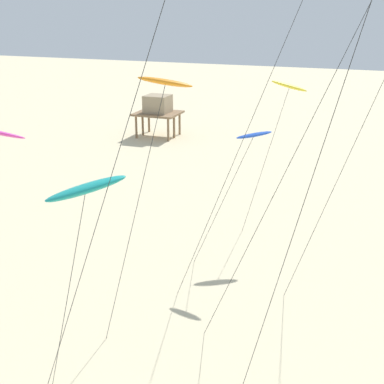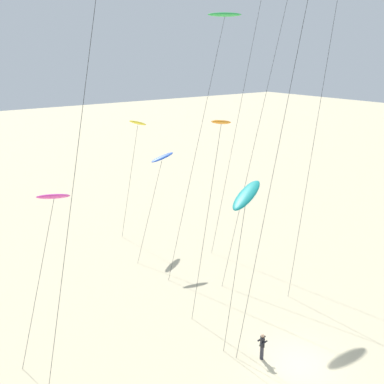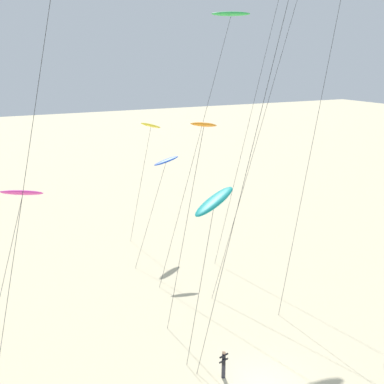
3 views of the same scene
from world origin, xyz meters
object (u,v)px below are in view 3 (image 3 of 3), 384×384
Objects in this scene: kite_green at (231,16)px; kite_flyer_middle at (224,363)px; kite_magenta at (22,194)px; kite_yellow at (151,126)px; kite_blue at (166,162)px; kite_orange at (203,127)px; kite_teal at (214,202)px.

kite_green is 24.57m from kite_flyer_middle.
kite_magenta is at bearing -163.02° from kite_green.
kite_yellow is 0.55× the size of kite_green.
kite_yellow is 24.48m from kite_flyer_middle.
kite_orange is (-1.56, -9.55, 4.27)m from kite_blue.
kite_green is at bearing -33.82° from kite_blue.
kite_yellow is 12.93m from kite_green.
kite_green is at bearing 16.98° from kite_magenta.
kite_flyer_middle is (-8.04, -13.44, -18.93)m from kite_green.
kite_flyer_middle is (-0.70, -2.51, -8.40)m from kite_teal.
kite_blue is (-0.95, -5.65, -2.18)m from kite_yellow.
kite_yellow is 1.12× the size of kite_teal.
kite_green is 11.36m from kite_orange.
kite_yellow reaches higher than kite_teal.
kite_teal is (-4.05, -19.43, -1.35)m from kite_yellow.
kite_orange is (10.74, -1.66, 3.31)m from kite_magenta.
kite_magenta is (-13.25, -13.55, -1.23)m from kite_yellow.
kite_yellow is 6.13m from kite_blue.
kite_blue is at bearing 77.33° from kite_teal.
kite_green is 12.11× the size of kite_flyer_middle.
kite_magenta is 0.77× the size of kite_orange.
kite_magenta is 1.01× the size of kite_teal.
kite_green reaches higher than kite_yellow.
kite_teal is 5.66m from kite_orange.
kite_green reaches higher than kite_flyer_middle.
kite_green reaches higher than kite_blue.
kite_flyer_middle is at bearing -103.11° from kite_blue.
kite_green is (7.35, 10.94, 10.53)m from kite_teal.
kite_teal is at bearing -32.62° from kite_magenta.
kite_magenta reaches higher than kite_flyer_middle.
kite_blue is 10.58m from kite_orange.
kite_flyer_middle is (8.50, -8.39, -8.52)m from kite_magenta.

